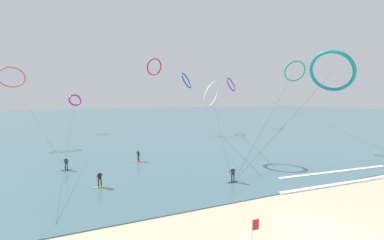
{
  "coord_description": "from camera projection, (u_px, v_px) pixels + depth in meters",
  "views": [
    {
      "loc": [
        -14.31,
        -11.19,
        9.49
      ],
      "look_at": [
        0.0,
        22.44,
        6.13
      ],
      "focal_mm": 23.68,
      "sensor_mm": 36.0,
      "label": 1
    }
  ],
  "objects": [
    {
      "name": "wave_crest_near",
      "position": [
        335.0,
        185.0,
        27.24
      ],
      "size": [
        14.34,
        1.3,
        0.12
      ],
      "primitive_type": "cube",
      "rotation": [
        0.0,
        0.0,
        -0.06
      ],
      "color": "white",
      "rests_on": "ground"
    },
    {
      "name": "surfer_lime",
      "position": [
        100.0,
        180.0,
        26.33
      ],
      "size": [
        1.4,
        0.63,
        1.7
      ],
      "rotation": [
        0.0,
        0.0,
        0.23
      ],
      "color": "#8CC62D",
      "rests_on": "ground"
    },
    {
      "name": "sea_water",
      "position": [
        119.0,
        118.0,
        115.15
      ],
      "size": [
        400.0,
        200.0,
        0.08
      ],
      "primitive_type": "cube",
      "color": "#476B75",
      "rests_on": "ground"
    },
    {
      "name": "beach_flag",
      "position": [
        253.0,
        236.0,
        13.88
      ],
      "size": [
        0.47,
        0.06,
        2.85
      ],
      "color": "silver",
      "rests_on": "ground"
    },
    {
      "name": "surfer_amber",
      "position": [
        138.0,
        157.0,
        36.79
      ],
      "size": [
        1.4,
        0.65,
        1.7
      ],
      "rotation": [
        0.0,
        0.0,
        4.98
      ],
      "color": "orange",
      "rests_on": "ground"
    },
    {
      "name": "surfer_navy",
      "position": [
        66.0,
        165.0,
        32.41
      ],
      "size": [
        1.4,
        0.71,
        1.7
      ],
      "rotation": [
        0.0,
        0.0,
        5.68
      ],
      "color": "navy",
      "rests_on": "ground"
    },
    {
      "name": "kite_coral",
      "position": [
        11.0,
        77.0,
        48.55
      ],
      "size": [
        12.82,
        24.95,
        15.42
      ],
      "rotation": [
        0.0,
        0.0,
        0.22
      ],
      "color": "#EA7260",
      "rests_on": "ground"
    },
    {
      "name": "wave_crest_mid",
      "position": [
        336.0,
        172.0,
        31.9
      ],
      "size": [
        16.82,
        1.92,
        0.12
      ],
      "primitive_type": "cube",
      "rotation": [
        0.0,
        0.0,
        -0.08
      ],
      "color": "white",
      "rests_on": "ground"
    },
    {
      "name": "kite_ivory",
      "position": [
        212.0,
        95.0,
        37.03
      ],
      "size": [
        4.65,
        11.77,
        11.76
      ],
      "rotation": [
        0.0,
        0.0,
        3.76
      ],
      "color": "silver",
      "rests_on": "ground"
    },
    {
      "name": "kite_emerald",
      "position": [
        294.0,
        71.0,
        44.61
      ],
      "size": [
        20.84,
        13.29,
        15.94
      ],
      "rotation": [
        0.0,
        0.0,
        5.11
      ],
      "color": "#199351",
      "rests_on": "ground"
    },
    {
      "name": "kite_cobalt",
      "position": [
        186.0,
        81.0,
        67.26
      ],
      "size": [
        5.28,
        41.57,
        16.01
      ],
      "rotation": [
        0.0,
        0.0,
        0.88
      ],
      "color": "#2647B7",
      "rests_on": "ground"
    },
    {
      "name": "kite_teal",
      "position": [
        332.0,
        71.0,
        31.33
      ],
      "size": [
        15.75,
        6.03,
        15.19
      ],
      "rotation": [
        0.0,
        0.0,
        1.88
      ],
      "color": "teal",
      "rests_on": "ground"
    },
    {
      "name": "kite_magenta",
      "position": [
        75.0,
        100.0,
        66.3
      ],
      "size": [
        3.53,
        54.8,
        10.21
      ],
      "rotation": [
        0.0,
        0.0,
        0.32
      ],
      "color": "#CC288E",
      "rests_on": "ground"
    },
    {
      "name": "kite_crimson",
      "position": [
        154.0,
        67.0,
        66.23
      ],
      "size": [
        3.66,
        44.63,
        19.64
      ],
      "rotation": [
        0.0,
        0.0,
        5.44
      ],
      "color": "red",
      "rests_on": "ground"
    },
    {
      "name": "kite_violet",
      "position": [
        231.0,
        84.0,
        77.95
      ],
      "size": [
        5.16,
        50.5,
        15.48
      ],
      "rotation": [
        0.0,
        0.0,
        0.64
      ],
      "color": "purple",
      "rests_on": "ground"
    },
    {
      "name": "surfer_charcoal",
      "position": [
        233.0,
        176.0,
        27.87
      ],
      "size": [
        1.4,
        0.7,
        1.7
      ],
      "rotation": [
        0.0,
        0.0,
        2.02
      ],
      "color": "black",
      "rests_on": "ground"
    }
  ]
}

